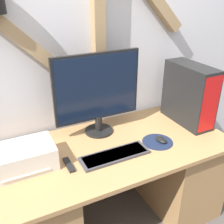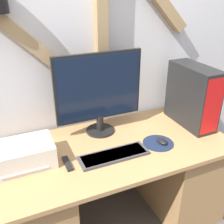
{
  "view_description": "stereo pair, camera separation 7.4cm",
  "coord_description": "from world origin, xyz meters",
  "px_view_note": "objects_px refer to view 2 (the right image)",
  "views": [
    {
      "loc": [
        -0.66,
        -0.95,
        1.69
      ],
      "look_at": [
        0.0,
        0.39,
        0.96
      ],
      "focal_mm": 42.0,
      "sensor_mm": 36.0,
      "label": 1
    },
    {
      "loc": [
        -0.6,
        -0.98,
        1.69
      ],
      "look_at": [
        0.0,
        0.39,
        0.96
      ],
      "focal_mm": 42.0,
      "sensor_mm": 36.0,
      "label": 2
    }
  ],
  "objects_px": {
    "monitor": "(99,90)",
    "keyboard": "(114,155)",
    "mouse": "(162,141)",
    "computer_tower": "(193,96)",
    "printer": "(21,155)",
    "remote_control": "(67,163)"
  },
  "relations": [
    {
      "from": "keyboard",
      "to": "mouse",
      "type": "xyz_separation_m",
      "value": [
        0.37,
        0.01,
        0.01
      ]
    },
    {
      "from": "monitor",
      "to": "keyboard",
      "type": "bearing_deg",
      "value": -96.32
    },
    {
      "from": "monitor",
      "to": "keyboard",
      "type": "relative_size",
      "value": 1.39
    },
    {
      "from": "monitor",
      "to": "keyboard",
      "type": "distance_m",
      "value": 0.46
    },
    {
      "from": "computer_tower",
      "to": "printer",
      "type": "height_order",
      "value": "computer_tower"
    },
    {
      "from": "keyboard",
      "to": "mouse",
      "type": "bearing_deg",
      "value": 1.67
    },
    {
      "from": "monitor",
      "to": "keyboard",
      "type": "xyz_separation_m",
      "value": [
        -0.04,
        -0.33,
        -0.32
      ]
    },
    {
      "from": "printer",
      "to": "remote_control",
      "type": "xyz_separation_m",
      "value": [
        0.25,
        -0.11,
        -0.06
      ]
    },
    {
      "from": "computer_tower",
      "to": "remote_control",
      "type": "distance_m",
      "value": 1.05
    },
    {
      "from": "mouse",
      "to": "monitor",
      "type": "bearing_deg",
      "value": 135.48
    },
    {
      "from": "monitor",
      "to": "mouse",
      "type": "height_order",
      "value": "monitor"
    },
    {
      "from": "keyboard",
      "to": "computer_tower",
      "type": "bearing_deg",
      "value": 13.32
    },
    {
      "from": "remote_control",
      "to": "mouse",
      "type": "bearing_deg",
      "value": -2.45
    },
    {
      "from": "computer_tower",
      "to": "remote_control",
      "type": "relative_size",
      "value": 3.18
    },
    {
      "from": "keyboard",
      "to": "computer_tower",
      "type": "relative_size",
      "value": 0.98
    },
    {
      "from": "mouse",
      "to": "computer_tower",
      "type": "distance_m",
      "value": 0.45
    },
    {
      "from": "keyboard",
      "to": "printer",
      "type": "bearing_deg",
      "value": 164.78
    },
    {
      "from": "monitor",
      "to": "computer_tower",
      "type": "relative_size",
      "value": 1.36
    },
    {
      "from": "printer",
      "to": "remote_control",
      "type": "height_order",
      "value": "printer"
    },
    {
      "from": "computer_tower",
      "to": "remote_control",
      "type": "height_order",
      "value": "computer_tower"
    },
    {
      "from": "computer_tower",
      "to": "printer",
      "type": "distance_m",
      "value": 1.27
    },
    {
      "from": "computer_tower",
      "to": "remote_control",
      "type": "xyz_separation_m",
      "value": [
        -1.02,
        -0.13,
        -0.22
      ]
    }
  ]
}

